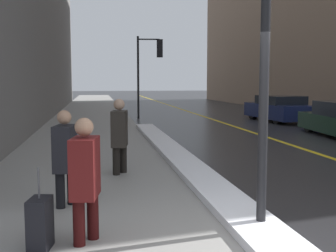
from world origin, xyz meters
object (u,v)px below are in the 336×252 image
pedestrian_in_glasses (85,174)px  rolling_suitcase (40,224)px  parked_car_navy (279,109)px  traffic_light_near (151,59)px  pedestrian_trailing (119,133)px  pedestrian_with_shoulder_bag (65,154)px

pedestrian_in_glasses → rolling_suitcase: bearing=-66.1°
parked_car_navy → traffic_light_near: bearing=62.7°
traffic_light_near → pedestrian_trailing: (-2.33, -12.86, -2.15)m
pedestrian_in_glasses → rolling_suitcase: 0.74m
traffic_light_near → pedestrian_with_shoulder_bag: traffic_light_near is taller
pedestrian_in_glasses → parked_car_navy: size_ratio=0.35×
rolling_suitcase → pedestrian_in_glasses: bearing=113.9°
traffic_light_near → pedestrian_trailing: 13.25m
pedestrian_in_glasses → pedestrian_trailing: bearing=-179.4°
rolling_suitcase → pedestrian_with_shoulder_bag: bearing=-176.1°
traffic_light_near → pedestrian_in_glasses: bearing=-93.8°
traffic_light_near → pedestrian_trailing: size_ratio=2.68×
pedestrian_in_glasses → parked_car_navy: 16.50m
parked_car_navy → pedestrian_with_shoulder_bag: bearing=140.1°
pedestrian_with_shoulder_bag → parked_car_navy: size_ratio=0.35×
traffic_light_near → pedestrian_in_glasses: size_ratio=2.79×
pedestrian_with_shoulder_bag → rolling_suitcase: (-0.18, -1.66, -0.51)m
pedestrian_trailing → pedestrian_in_glasses: bearing=0.6°
pedestrian_with_shoulder_bag → pedestrian_in_glasses: bearing=22.0°
pedestrian_in_glasses → pedestrian_trailing: size_ratio=0.96×
traffic_light_near → parked_car_navy: 6.81m
traffic_light_near → pedestrian_with_shoulder_bag: (-3.26, -14.98, -2.19)m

